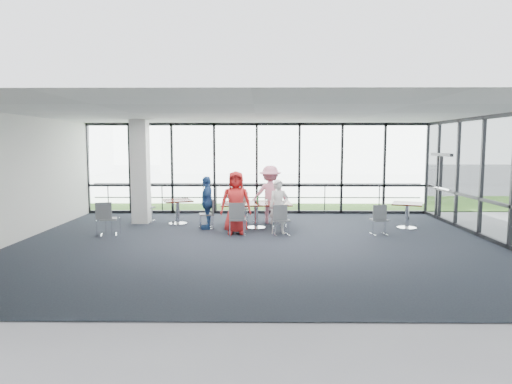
{
  "coord_description": "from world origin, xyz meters",
  "views": [
    {
      "loc": [
        0.13,
        -11.1,
        2.46
      ],
      "look_at": [
        0.0,
        1.81,
        1.1
      ],
      "focal_mm": 32.0,
      "sensor_mm": 36.0,
      "label": 1
    }
  ],
  "objects_px": {
    "diner_near_right": "(279,207)",
    "chair_spare_lb": "(146,208)",
    "side_table_left": "(178,204)",
    "side_table_right": "(407,207)",
    "diner_far_right": "(270,195)",
    "chair_main_end": "(207,214)",
    "chair_main_nr": "(281,220)",
    "chair_main_fr": "(272,210)",
    "chair_main_fl": "(240,208)",
    "main_table": "(256,207)",
    "structural_column": "(140,172)",
    "diner_far_left": "(236,198)",
    "chair_main_nl": "(238,219)",
    "chair_spare_r": "(379,220)",
    "diner_end": "(207,203)",
    "diner_near_left": "(236,203)",
    "chair_spare_la": "(108,219)"
  },
  "relations": [
    {
      "from": "chair_main_fl",
      "to": "chair_main_end",
      "type": "bearing_deg",
      "value": 41.49
    },
    {
      "from": "chair_main_end",
      "to": "diner_near_right",
      "type": "bearing_deg",
      "value": 59.14
    },
    {
      "from": "side_table_left",
      "to": "chair_spare_r",
      "type": "xyz_separation_m",
      "value": [
        5.78,
        -1.65,
        -0.22
      ]
    },
    {
      "from": "diner_far_left",
      "to": "chair_main_nl",
      "type": "distance_m",
      "value": 1.91
    },
    {
      "from": "chair_main_nr",
      "to": "chair_spare_la",
      "type": "distance_m",
      "value": 4.67
    },
    {
      "from": "diner_near_right",
      "to": "chair_main_fr",
      "type": "xyz_separation_m",
      "value": [
        -0.14,
        1.83,
        -0.34
      ]
    },
    {
      "from": "chair_main_nr",
      "to": "chair_spare_r",
      "type": "height_order",
      "value": "chair_main_nr"
    },
    {
      "from": "diner_near_left",
      "to": "structural_column",
      "type": "bearing_deg",
      "value": 148.47
    },
    {
      "from": "main_table",
      "to": "diner_far_right",
      "type": "height_order",
      "value": "diner_far_right"
    },
    {
      "from": "side_table_right",
      "to": "chair_main_fr",
      "type": "xyz_separation_m",
      "value": [
        -3.93,
        1.01,
        -0.22
      ]
    },
    {
      "from": "side_table_right",
      "to": "structural_column",
      "type": "bearing_deg",
      "value": 173.74
    },
    {
      "from": "diner_near_right",
      "to": "chair_spare_lb",
      "type": "relative_size",
      "value": 1.69
    },
    {
      "from": "chair_spare_r",
      "to": "chair_spare_la",
      "type": "bearing_deg",
      "value": 170.03
    },
    {
      "from": "structural_column",
      "to": "side_table_right",
      "type": "height_order",
      "value": "structural_column"
    },
    {
      "from": "diner_far_left",
      "to": "chair_spare_la",
      "type": "bearing_deg",
      "value": 36.84
    },
    {
      "from": "main_table",
      "to": "chair_spare_lb",
      "type": "distance_m",
      "value": 3.71
    },
    {
      "from": "chair_main_nr",
      "to": "chair_main_end",
      "type": "xyz_separation_m",
      "value": [
        -2.14,
        0.98,
        0.01
      ]
    },
    {
      "from": "chair_spare_la",
      "to": "chair_main_end",
      "type": "bearing_deg",
      "value": 5.53
    },
    {
      "from": "diner_near_right",
      "to": "chair_spare_lb",
      "type": "height_order",
      "value": "diner_near_right"
    },
    {
      "from": "structural_column",
      "to": "diner_far_left",
      "type": "distance_m",
      "value": 3.08
    },
    {
      "from": "side_table_right",
      "to": "diner_near_right",
      "type": "relative_size",
      "value": 0.72
    },
    {
      "from": "diner_end",
      "to": "main_table",
      "type": "bearing_deg",
      "value": 88.93
    },
    {
      "from": "chair_main_nl",
      "to": "side_table_right",
      "type": "bearing_deg",
      "value": 9.27
    },
    {
      "from": "chair_main_fl",
      "to": "chair_main_nr",
      "type": "bearing_deg",
      "value": 114.73
    },
    {
      "from": "chair_spare_lb",
      "to": "chair_spare_r",
      "type": "distance_m",
      "value": 7.19
    },
    {
      "from": "main_table",
      "to": "diner_near_left",
      "type": "xyz_separation_m",
      "value": [
        -0.55,
        -0.83,
        0.23
      ]
    },
    {
      "from": "chair_main_nl",
      "to": "chair_main_fl",
      "type": "bearing_deg",
      "value": 87.12
    },
    {
      "from": "side_table_left",
      "to": "diner_far_right",
      "type": "bearing_deg",
      "value": 3.03
    },
    {
      "from": "main_table",
      "to": "side_table_right",
      "type": "distance_m",
      "value": 4.42
    },
    {
      "from": "chair_spare_la",
      "to": "chair_spare_r",
      "type": "relative_size",
      "value": 1.09
    },
    {
      "from": "diner_near_right",
      "to": "diner_far_right",
      "type": "xyz_separation_m",
      "value": [
        -0.2,
        1.64,
        0.15
      ]
    },
    {
      "from": "diner_near_left",
      "to": "chair_spare_lb",
      "type": "height_order",
      "value": "diner_near_left"
    },
    {
      "from": "structural_column",
      "to": "diner_end",
      "type": "height_order",
      "value": "structural_column"
    },
    {
      "from": "side_table_left",
      "to": "diner_end",
      "type": "bearing_deg",
      "value": -38.27
    },
    {
      "from": "main_table",
      "to": "side_table_left",
      "type": "xyz_separation_m",
      "value": [
        -2.43,
        0.68,
        -0.01
      ]
    },
    {
      "from": "diner_near_right",
      "to": "chair_spare_la",
      "type": "relative_size",
      "value": 1.66
    },
    {
      "from": "structural_column",
      "to": "main_table",
      "type": "bearing_deg",
      "value": -13.82
    },
    {
      "from": "diner_near_right",
      "to": "chair_spare_r",
      "type": "bearing_deg",
      "value": -13.38
    },
    {
      "from": "structural_column",
      "to": "side_table_right",
      "type": "relative_size",
      "value": 2.98
    },
    {
      "from": "chair_main_nl",
      "to": "chair_spare_r",
      "type": "distance_m",
      "value": 3.84
    },
    {
      "from": "structural_column",
      "to": "diner_far_left",
      "type": "height_order",
      "value": "structural_column"
    },
    {
      "from": "chair_main_fr",
      "to": "chair_spare_la",
      "type": "height_order",
      "value": "chair_spare_la"
    },
    {
      "from": "chair_main_nr",
      "to": "chair_spare_lb",
      "type": "bearing_deg",
      "value": 139.78
    },
    {
      "from": "side_table_right",
      "to": "chair_main_end",
      "type": "relative_size",
      "value": 1.28
    },
    {
      "from": "diner_end",
      "to": "diner_near_right",
      "type": "bearing_deg",
      "value": 65.74
    },
    {
      "from": "chair_spare_lb",
      "to": "diner_far_right",
      "type": "bearing_deg",
      "value": -166.59
    },
    {
      "from": "chair_main_fr",
      "to": "chair_spare_la",
      "type": "xyz_separation_m",
      "value": [
        -4.47,
        -2.12,
        0.04
      ]
    },
    {
      "from": "side_table_left",
      "to": "side_table_right",
      "type": "relative_size",
      "value": 1.0
    },
    {
      "from": "side_table_left",
      "to": "diner_far_right",
      "type": "relative_size",
      "value": 0.6
    },
    {
      "from": "diner_end",
      "to": "chair_main_fl",
      "type": "xyz_separation_m",
      "value": [
        0.92,
        1.07,
        -0.31
      ]
    }
  ]
}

